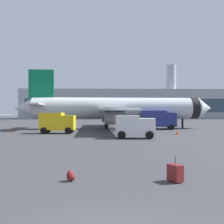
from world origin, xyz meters
The scene contains 10 objects.
airplane_at_gate centered at (2.34, 42.01, 3.66)m, with size 35.71×32.17×10.50m.
service_truck centered at (-6.46, 31.86, 1.61)m, with size 4.93×2.78×2.90m.
fuel_truck centered at (9.46, 39.88, 1.77)m, with size 6.22×3.24×3.20m.
cargo_van centered at (3.62, 24.44, 1.45)m, with size 4.59×2.74×2.60m.
safety_cone_near centered at (0.73, 45.03, 0.41)m, with size 0.44×0.44×0.82m.
safety_cone_mid centered at (-14.68, 36.46, 0.31)m, with size 0.44×0.44×0.63m.
safety_cone_far centered at (9.88, 29.34, 0.41)m, with size 0.44×0.44×0.83m.
rolling_suitcase centered at (3.08, 5.51, 0.39)m, with size 0.65×0.75×1.10m.
traveller_backpack centered at (-1.40, 5.77, 0.23)m, with size 0.36×0.40×0.48m.
terminal_building centered at (18.15, 117.16, 6.60)m, with size 107.99×19.65×24.99m.
Camera 1 is at (-0.00, -5.73, 2.98)m, focal length 42.60 mm.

